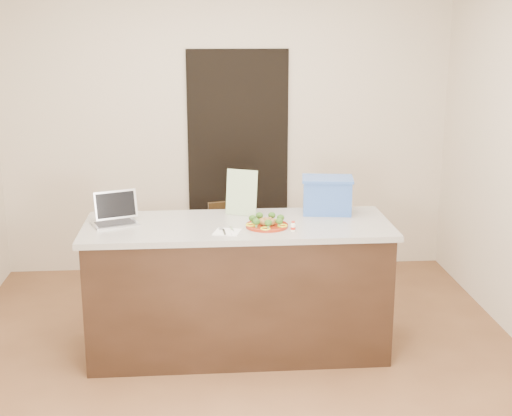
{
  "coord_description": "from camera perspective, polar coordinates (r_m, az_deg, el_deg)",
  "views": [
    {
      "loc": [
        -0.24,
        -4.34,
        2.25
      ],
      "look_at": [
        0.12,
        0.2,
        1.04
      ],
      "focal_mm": 50.0,
      "sensor_mm": 36.0,
      "label": 1
    }
  ],
  "objects": [
    {
      "name": "island",
      "position": [
        4.93,
        -1.44,
        -6.37
      ],
      "size": [
        2.06,
        0.76,
        0.92
      ],
      "color": "black",
      "rests_on": "ground"
    },
    {
      "name": "broccoli",
      "position": [
        4.69,
        0.88,
        -0.87
      ],
      "size": [
        0.24,
        0.23,
        0.04
      ],
      "color": "#204311",
      "rests_on": "plate"
    },
    {
      "name": "ground",
      "position": [
        4.89,
        -1.24,
        -12.49
      ],
      "size": [
        4.0,
        4.0,
        0.0
      ],
      "primitive_type": "plane",
      "color": "brown",
      "rests_on": "ground"
    },
    {
      "name": "room_shell",
      "position": [
        4.39,
        -1.36,
        6.65
      ],
      "size": [
        4.0,
        4.0,
        4.0
      ],
      "color": "white",
      "rests_on": "ground"
    },
    {
      "name": "laptop",
      "position": [
        4.88,
        -11.19,
        -0.51
      ],
      "size": [
        0.34,
        0.32,
        0.21
      ],
      "rotation": [
        0.0,
        0.0,
        0.37
      ],
      "color": "#A7A8AC",
      "rests_on": "island"
    },
    {
      "name": "fork",
      "position": [
        4.59,
        -2.57,
        -1.82
      ],
      "size": [
        0.04,
        0.17,
        0.0
      ],
      "rotation": [
        0.0,
        0.0,
        0.06
      ],
      "color": "silver",
      "rests_on": "napkin"
    },
    {
      "name": "knife",
      "position": [
        4.57,
        -1.93,
        -1.9
      ],
      "size": [
        0.03,
        0.19,
        0.01
      ],
      "rotation": [
        0.0,
        0.0,
        0.13
      ],
      "color": "white",
      "rests_on": "napkin"
    },
    {
      "name": "leaflet",
      "position": [
        4.96,
        -1.16,
        1.24
      ],
      "size": [
        0.22,
        0.13,
        0.32
      ],
      "primitive_type": "cube",
      "rotation": [
        -0.14,
        0.0,
        -0.41
      ],
      "color": "silver",
      "rests_on": "island"
    },
    {
      "name": "meatballs",
      "position": [
        4.69,
        0.84,
        -1.09
      ],
      "size": [
        0.11,
        0.11,
        0.04
      ],
      "color": "brown",
      "rests_on": "plate"
    },
    {
      "name": "doorway",
      "position": [
        6.45,
        -1.44,
        3.71
      ],
      "size": [
        0.9,
        0.02,
        2.0
      ],
      "primitive_type": "cube",
      "color": "black",
      "rests_on": "ground"
    },
    {
      "name": "pepper_rings",
      "position": [
        4.7,
        0.87,
        -1.27
      ],
      "size": [
        0.27,
        0.27,
        0.01
      ],
      "color": "yellow",
      "rests_on": "plate"
    },
    {
      "name": "chair",
      "position": [
        5.67,
        -1.92,
        -3.28
      ],
      "size": [
        0.45,
        0.46,
        0.85
      ],
      "rotation": [
        0.0,
        0.0,
        0.23
      ],
      "color": "#34210F",
      "rests_on": "ground"
    },
    {
      "name": "yogurt_bottle",
      "position": [
        4.6,
        2.98,
        -1.54
      ],
      "size": [
        0.03,
        0.03,
        0.07
      ],
      "rotation": [
        0.0,
        0.0,
        -0.09
      ],
      "color": "white",
      "rests_on": "island"
    },
    {
      "name": "blue_box",
      "position": [
        5.04,
        5.71,
        1.04
      ],
      "size": [
        0.39,
        0.3,
        0.25
      ],
      "rotation": [
        0.0,
        0.0,
        -0.14
      ],
      "color": "#2F56AA",
      "rests_on": "island"
    },
    {
      "name": "plate",
      "position": [
        4.7,
        0.87,
        -1.39
      ],
      "size": [
        0.28,
        0.28,
        0.02
      ],
      "rotation": [
        0.0,
        0.0,
        0.18
      ],
      "color": "maroon",
      "rests_on": "island"
    },
    {
      "name": "napkin",
      "position": [
        4.58,
        -2.32,
        -1.93
      ],
      "size": [
        0.2,
        0.2,
        0.01
      ],
      "primitive_type": "cube",
      "rotation": [
        0.0,
        0.0,
        -0.28
      ],
      "color": "silver",
      "rests_on": "island"
    }
  ]
}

